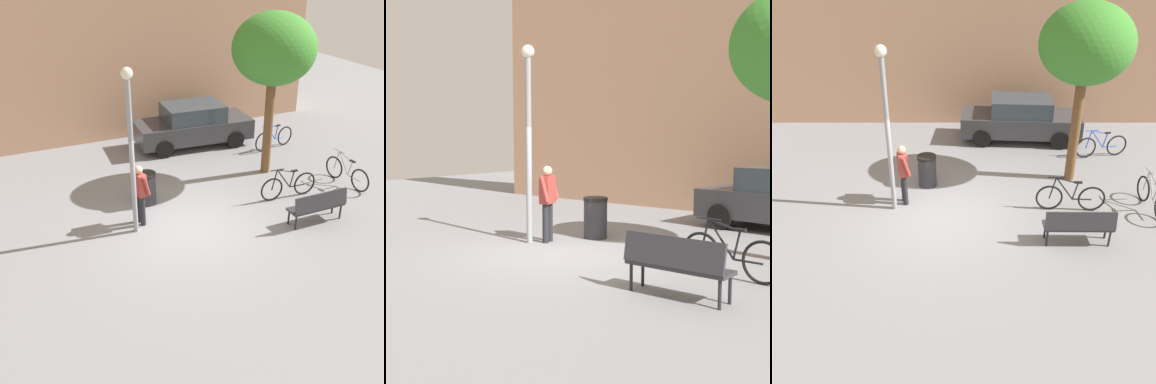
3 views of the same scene
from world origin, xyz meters
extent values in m
plane|color=gray|center=(0.00, 0.00, 0.00)|extent=(36.00, 36.00, 0.00)
cube|color=tan|center=(0.00, 8.00, 4.40)|extent=(17.14, 2.00, 8.79)
cylinder|color=gray|center=(-1.24, 0.32, 1.98)|extent=(0.12, 0.12, 3.96)
sphere|color=#F2EACC|center=(-1.24, 0.32, 4.08)|extent=(0.28, 0.28, 0.28)
cylinder|color=#232328|center=(-1.03, 0.73, 0.42)|extent=(0.14, 0.14, 0.85)
cylinder|color=#232328|center=(-0.97, 0.54, 0.42)|extent=(0.14, 0.14, 0.85)
cube|color=#9E3833|center=(-1.00, 0.63, 1.15)|extent=(0.33, 0.45, 0.60)
sphere|color=tan|center=(-1.00, 0.63, 1.56)|extent=(0.22, 0.22, 0.22)
cylinder|color=#9E3833|center=(-1.02, 0.89, 1.18)|extent=(0.25, 0.15, 0.55)
cylinder|color=#9E3833|center=(-0.88, 0.41, 1.18)|extent=(0.25, 0.15, 0.55)
cube|color=#2D2D33|center=(3.25, -1.21, 0.45)|extent=(1.60, 0.45, 0.06)
cube|color=#2D2D33|center=(3.25, -1.40, 0.70)|extent=(1.60, 0.14, 0.44)
cylinder|color=black|center=(2.53, -1.05, 0.21)|extent=(0.05, 0.05, 0.42)
cylinder|color=black|center=(3.97, -1.06, 0.21)|extent=(0.05, 0.05, 0.42)
cylinder|color=black|center=(2.53, -1.37, 0.21)|extent=(0.05, 0.05, 0.42)
cylinder|color=black|center=(3.97, -1.38, 0.21)|extent=(0.05, 0.05, 0.42)
cylinder|color=brown|center=(3.79, 2.08, 1.53)|extent=(0.29, 0.29, 3.05)
ellipsoid|color=#3A842C|center=(3.79, 2.08, 3.93)|extent=(2.49, 2.49, 2.12)
torus|color=black|center=(5.51, 0.77, 0.36)|extent=(0.09, 0.71, 0.71)
torus|color=black|center=(5.57, -0.33, 0.36)|extent=(0.09, 0.71, 0.71)
cylinder|color=#ADADB7|center=(5.53, 0.40, 0.64)|extent=(0.06, 0.50, 0.64)
cylinder|color=#ADADB7|center=(5.53, 0.35, 0.88)|extent=(0.07, 0.58, 0.18)
cylinder|color=#ADADB7|center=(5.55, 0.12, 0.57)|extent=(0.04, 0.14, 0.48)
cylinder|color=#ADADB7|center=(5.56, -0.08, 0.33)|extent=(0.06, 0.50, 0.04)
cylinder|color=#ADADB7|center=(5.52, 0.70, 0.64)|extent=(0.04, 0.17, 0.63)
cube|color=black|center=(5.55, 0.07, 0.83)|extent=(0.09, 0.20, 0.04)
cylinder|color=#ADADB7|center=(5.52, 0.64, 0.95)|extent=(0.05, 0.44, 0.03)
torus|color=black|center=(2.85, 0.27, 0.36)|extent=(0.71, 0.09, 0.71)
torus|color=black|center=(3.95, 0.21, 0.36)|extent=(0.71, 0.09, 0.71)
cylinder|color=black|center=(3.22, 0.25, 0.64)|extent=(0.50, 0.06, 0.64)
cylinder|color=black|center=(3.27, 0.25, 0.88)|extent=(0.58, 0.07, 0.18)
cylinder|color=black|center=(3.50, 0.23, 0.57)|extent=(0.14, 0.04, 0.48)
cylinder|color=black|center=(3.70, 0.22, 0.33)|extent=(0.50, 0.07, 0.04)
cylinder|color=black|center=(2.92, 0.27, 0.64)|extent=(0.17, 0.05, 0.63)
cube|color=black|center=(3.55, 0.23, 0.83)|extent=(0.20, 0.09, 0.04)
cylinder|color=black|center=(2.98, 0.26, 0.95)|extent=(0.44, 0.06, 0.03)
torus|color=black|center=(4.65, 3.59, 0.36)|extent=(0.71, 0.18, 0.71)
torus|color=black|center=(5.73, 3.80, 0.36)|extent=(0.71, 0.18, 0.71)
cylinder|color=blue|center=(5.01, 3.66, 0.64)|extent=(0.50, 0.13, 0.64)
cylinder|color=blue|center=(5.05, 3.67, 0.88)|extent=(0.58, 0.14, 0.18)
cylinder|color=blue|center=(5.29, 3.71, 0.57)|extent=(0.14, 0.06, 0.48)
cylinder|color=blue|center=(5.48, 3.75, 0.33)|extent=(0.50, 0.13, 0.04)
cylinder|color=blue|center=(4.71, 3.60, 0.64)|extent=(0.17, 0.07, 0.63)
cube|color=black|center=(5.33, 3.72, 0.83)|extent=(0.21, 0.12, 0.04)
cylinder|color=blue|center=(4.77, 3.62, 0.95)|extent=(0.44, 0.11, 0.03)
cube|color=#38383D|center=(2.65, 5.23, 0.62)|extent=(4.31, 2.01, 0.70)
cube|color=#333D47|center=(2.65, 5.23, 1.25)|extent=(2.21, 1.72, 0.60)
cylinder|color=black|center=(4.05, 5.92, 0.32)|extent=(0.65, 0.27, 0.64)
cylinder|color=black|center=(3.93, 4.33, 0.32)|extent=(0.65, 0.27, 0.64)
cylinder|color=black|center=(1.36, 6.13, 0.32)|extent=(0.65, 0.27, 0.64)
cylinder|color=black|center=(1.24, 4.53, 0.32)|extent=(0.65, 0.27, 0.64)
cylinder|color=#2D2D33|center=(-0.46, 1.65, 0.43)|extent=(0.53, 0.53, 0.86)
cylinder|color=black|center=(-0.46, 1.65, 0.90)|extent=(0.56, 0.56, 0.08)
camera|label=1|loc=(-4.39, -9.93, 6.57)|focal=44.90mm
camera|label=2|loc=(7.10, -8.25, 2.38)|focal=52.06mm
camera|label=3|loc=(0.61, -9.47, 5.94)|focal=39.96mm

